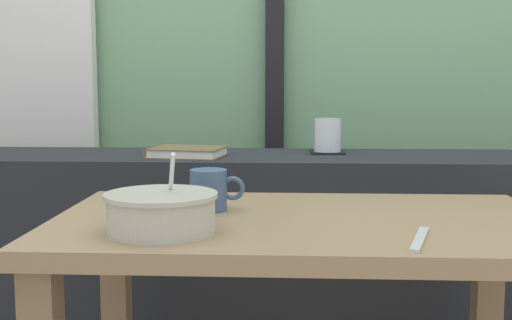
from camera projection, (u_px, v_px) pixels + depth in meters
curtain_left_panel at (20, 11)px, 2.52m from camera, size 0.56×0.06×2.50m
dark_console_ledge at (288, 288)px, 1.95m from camera, size 2.80×0.37×0.78m
breakfast_table at (301, 288)px, 1.32m from camera, size 0.97×0.57×0.73m
coaster_square at (327, 152)px, 1.96m from camera, size 0.10×0.10×0.00m
juice_glass at (328, 137)px, 1.95m from camera, size 0.08×0.08×0.10m
closed_book at (186, 152)px, 1.87m from camera, size 0.22×0.18×0.03m
soup_bowl at (161, 213)px, 1.17m from camera, size 0.20×0.20×0.15m
fork_utensil at (420, 239)px, 1.12m from camera, size 0.06×0.17×0.01m
ceramic_mug at (210, 190)px, 1.37m from camera, size 0.11×0.08×0.08m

